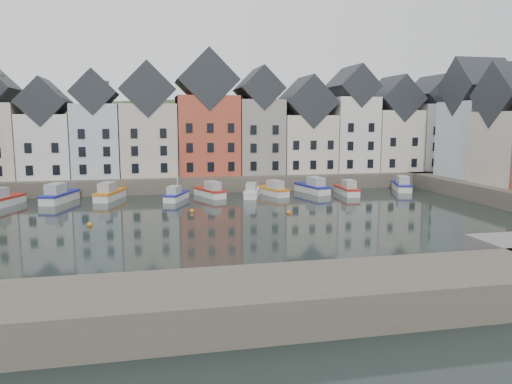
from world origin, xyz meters
name	(u,v)px	position (x,y,z in m)	size (l,w,h in m)	color
ground	(242,226)	(0.00, 0.00, 0.00)	(260.00, 260.00, 0.00)	black
far_quay	(206,179)	(0.00, 30.00, 1.00)	(90.00, 16.00, 2.00)	brown
near_wall	(118,312)	(-10.00, -22.00, 1.00)	(50.00, 6.00, 2.00)	brown
hillside	(193,255)	(0.02, 56.00, -17.96)	(153.60, 70.40, 64.00)	#243319
far_terrace	(228,127)	(3.21, 28.00, 8.88)	(72.37, 8.16, 17.78)	beige
mooring_buoys	(194,216)	(-4.00, 5.33, 0.15)	(20.50, 5.50, 0.50)	orange
boat_a	(2,200)	(-25.13, 16.55, 0.72)	(4.08, 6.58, 2.42)	silver
boat_b	(59,196)	(-19.14, 18.18, 0.78)	(4.02, 7.10, 2.60)	silver
boat_c	(110,194)	(-13.29, 18.97, 0.73)	(3.86, 6.71, 2.46)	silver
boat_d	(176,195)	(-5.21, 16.68, 0.66)	(3.57, 5.57, 10.21)	silver
boat_e	(210,192)	(-0.70, 18.66, 0.68)	(3.83, 6.19, 2.27)	silver
boat_f	(252,192)	(4.55, 17.40, 0.63)	(3.21, 5.72, 2.10)	silver
boat_g	(272,190)	(7.49, 18.19, 0.67)	(3.75, 6.12, 2.25)	silver
boat_h	(313,188)	(13.37, 19.04, 0.74)	(3.49, 6.81, 2.50)	silver
boat_i	(347,190)	(17.40, 16.63, 0.67)	(2.18, 5.95, 2.24)	silver
boat_j	(402,186)	(26.45, 18.63, 0.70)	(3.78, 6.44, 2.36)	silver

